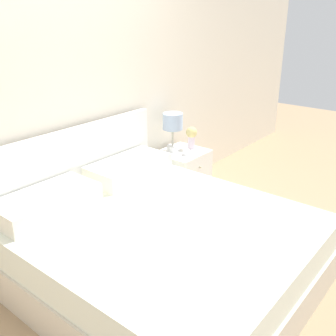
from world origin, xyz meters
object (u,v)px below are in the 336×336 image
Objects in this scene: bed at (154,246)px; teacup at (186,153)px; nightstand at (182,175)px; table_lamp at (173,125)px; flower_vase at (192,136)px.

bed reaches higher than teacup.
table_lamp reaches higher than nightstand.
bed is 4.99× the size of table_lamp.
bed is 19.11× the size of teacup.
nightstand is 2.24× the size of flower_vase.
teacup is (-0.05, -0.09, 0.28)m from nightstand.
teacup is at bearing 26.57° from bed.
table_lamp is at bearing 148.47° from flower_vase.
table_lamp reaches higher than teacup.
table_lamp is (-0.04, 0.09, 0.53)m from nightstand.
bed reaches higher than nightstand.
flower_vase reaches higher than teacup.
nightstand is 1.32× the size of table_lamp.
bed is 1.35m from nightstand.
teacup is (1.13, 0.57, 0.26)m from bed.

